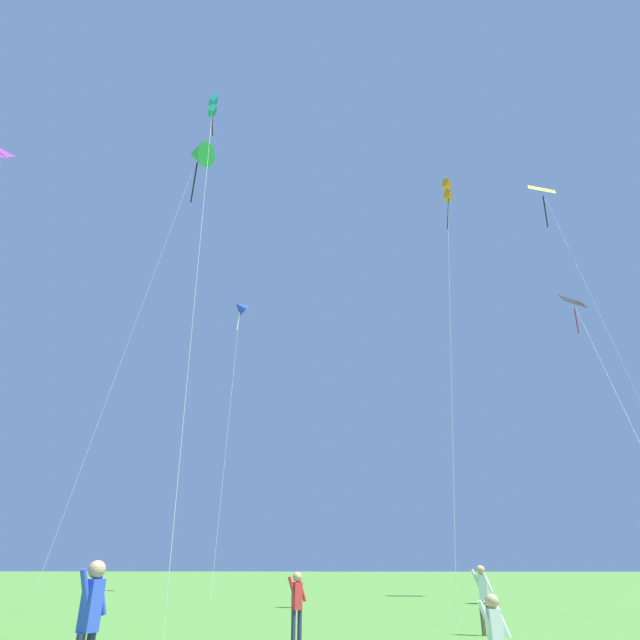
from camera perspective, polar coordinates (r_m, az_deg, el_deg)
The scene contains 10 objects.
kite_blue_delta at distance 48.15m, azimuth -8.43°, elevation 1.31°, with size 3.03×12.37×23.30m.
kite_black_large at distance 34.15m, azimuth 25.44°, elevation 0.83°, with size 3.84×12.42×16.41m.
kite_green_small at distance 43.37m, azimuth -12.73°, elevation 16.64°, with size 3.48×8.65×31.03m.
kite_orange_box at distance 31.96m, azimuth 13.29°, elevation 12.83°, with size 2.96×6.02×21.73m.
kite_yellow_diamond at distance 45.43m, azimuth 22.70°, elevation 11.42°, with size 2.33×10.85×29.21m.
kite_teal_box at distance 23.66m, azimuth -11.29°, elevation 20.69°, with size 1.77×4.36×19.27m.
person_near_tree at distance 17.44m, azimuth 16.81°, elevation -25.81°, with size 0.56×0.24×1.74m.
person_child_small at distance 8.89m, azimuth 18.09°, elevation -29.29°, with size 0.44×0.19×1.37m.
person_in_blue_jacket at distance 14.29m, azimuth -2.45°, elevation -27.56°, with size 0.46×0.35×1.59m.
person_in_red_shirt at distance 9.13m, azimuth -23.14°, elevation -26.82°, with size 0.30×0.57×1.80m.
Camera 1 is at (-1.24, -2.75, 1.72)m, focal length 30.34 mm.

